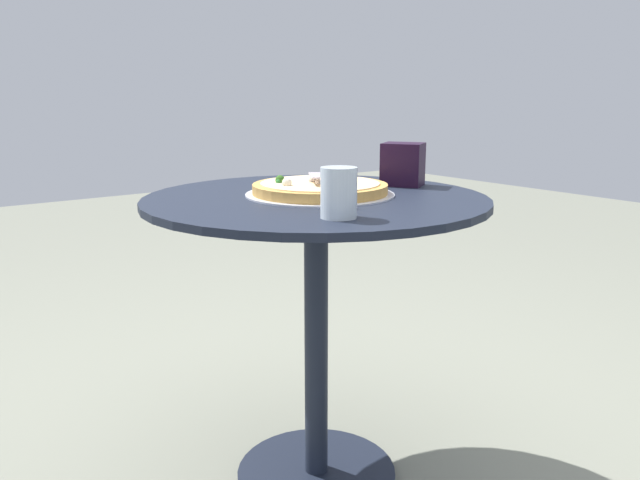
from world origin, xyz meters
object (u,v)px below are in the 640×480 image
drinking_cup (339,193)px  napkin_dispenser (403,164)px  pizza_on_tray (320,189)px  patio_table (316,272)px  pizza_server (329,177)px

drinking_cup → napkin_dispenser: size_ratio=0.89×
pizza_on_tray → napkin_dispenser: napkin_dispenser is taller
patio_table → napkin_dispenser: size_ratio=7.34×
pizza_server → napkin_dispenser: napkin_dispenser is taller
pizza_server → napkin_dispenser: 0.31m
pizza_server → pizza_on_tray: bearing=-19.8°
patio_table → pizza_server: size_ratio=4.05×
pizza_on_tray → pizza_server: bearing=160.2°
pizza_on_tray → pizza_server: pizza_server is taller
pizza_server → drinking_cup: 0.22m
pizza_server → drinking_cup: drinking_cup is taller
napkin_dispenser → pizza_on_tray: bearing=-122.6°
pizza_on_tray → napkin_dispenser: (-0.00, -0.28, 0.04)m
drinking_cup → napkin_dispenser: 0.49m
patio_table → pizza_on_tray: bearing=-63.3°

